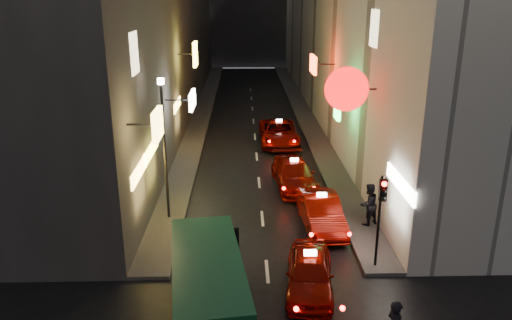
{
  "coord_description": "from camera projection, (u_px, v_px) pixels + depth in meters",
  "views": [
    {
      "loc": [
        -0.84,
        -7.51,
        9.71
      ],
      "look_at": [
        -0.29,
        13.0,
        2.8
      ],
      "focal_mm": 35.0,
      "sensor_mm": 36.0,
      "label": 1
    }
  ],
  "objects": [
    {
      "name": "building_left",
      "position": [
        151.0,
        2.0,
        39.36
      ],
      "size": [
        7.54,
        52.0,
        18.0
      ],
      "color": "#3C3937",
      "rests_on": "ground"
    },
    {
      "name": "building_right",
      "position": [
        353.0,
        2.0,
        39.77
      ],
      "size": [
        8.28,
        52.07,
        18.0
      ],
      "color": "beige",
      "rests_on": "ground"
    },
    {
      "name": "sidewalk_left",
      "position": [
        203.0,
        112.0,
        42.31
      ],
      "size": [
        1.5,
        52.0,
        0.15
      ],
      "primitive_type": "cube",
      "color": "#4B4846",
      "rests_on": "ground"
    },
    {
      "name": "sidewalk_right",
      "position": [
        302.0,
        111.0,
        42.53
      ],
      "size": [
        1.5,
        52.0,
        0.15
      ],
      "primitive_type": "cube",
      "color": "#4B4846",
      "rests_on": "ground"
    },
    {
      "name": "minibus",
      "position": [
        208.0,
        286.0,
        14.63
      ],
      "size": [
        2.73,
        5.9,
        2.44
      ],
      "color": "beige",
      "rests_on": "ground"
    },
    {
      "name": "taxi_near",
      "position": [
        310.0,
        270.0,
        16.91
      ],
      "size": [
        2.59,
        5.11,
        1.73
      ],
      "color": "#6A0700",
      "rests_on": "ground"
    },
    {
      "name": "taxi_second",
      "position": [
        321.0,
        210.0,
        21.46
      ],
      "size": [
        2.42,
        5.35,
        1.84
      ],
      "color": "#6A0700",
      "rests_on": "ground"
    },
    {
      "name": "taxi_third",
      "position": [
        294.0,
        172.0,
        26.0
      ],
      "size": [
        2.5,
        5.3,
        1.81
      ],
      "color": "#6A0700",
      "rests_on": "ground"
    },
    {
      "name": "taxi_far",
      "position": [
        279.0,
        131.0,
        33.43
      ],
      "size": [
        2.31,
        5.58,
        1.94
      ],
      "color": "#6A0700",
      "rests_on": "ground"
    },
    {
      "name": "pedestrian_sidewalk",
      "position": [
        369.0,
        202.0,
        21.34
      ],
      "size": [
        0.94,
        0.82,
        2.11
      ],
      "primitive_type": "imported",
      "rotation": [
        0.0,
        0.0,
        3.64
      ],
      "color": "black",
      "rests_on": "sidewalk_right"
    },
    {
      "name": "traffic_light",
      "position": [
        381.0,
        203.0,
        17.5
      ],
      "size": [
        0.26,
        0.43,
        3.5
      ],
      "color": "black",
      "rests_on": "sidewalk_right"
    },
    {
      "name": "lamp_post",
      "position": [
        164.0,
        140.0,
        21.25
      ],
      "size": [
        0.28,
        0.28,
        6.22
      ],
      "color": "black",
      "rests_on": "sidewalk_left"
    }
  ]
}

